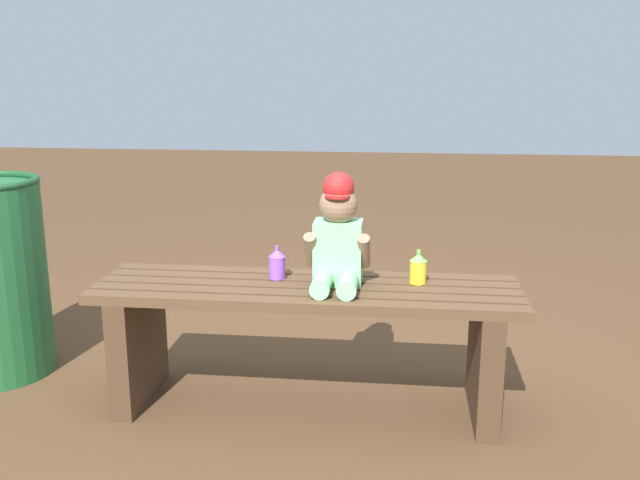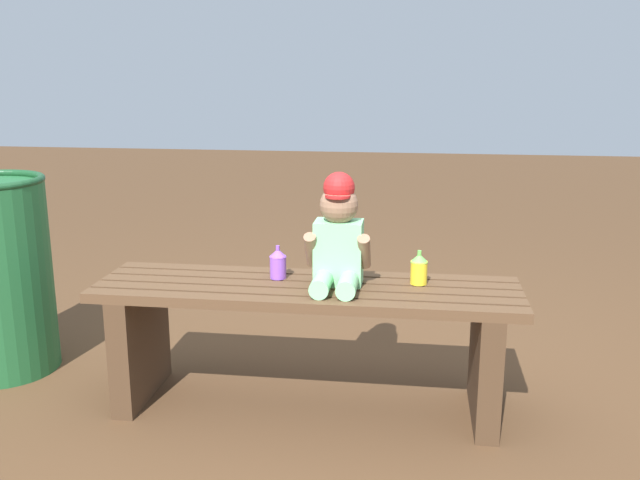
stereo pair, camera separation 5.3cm
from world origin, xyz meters
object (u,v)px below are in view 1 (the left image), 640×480
(sippy_cup_left, at_px, (277,263))
(sippy_cup_right, at_px, (418,268))
(park_bench, at_px, (306,327))
(child_figure, at_px, (338,237))

(sippy_cup_left, xyz_separation_m, sippy_cup_right, (0.51, 0.00, 0.00))
(sippy_cup_left, relative_size, sippy_cup_right, 1.00)
(park_bench, relative_size, sippy_cup_right, 12.26)
(child_figure, height_order, sippy_cup_right, child_figure)
(child_figure, distance_m, sippy_cup_right, 0.31)
(sippy_cup_left, bearing_deg, child_figure, -12.70)
(park_bench, bearing_deg, child_figure, 8.90)
(sippy_cup_left, bearing_deg, park_bench, -30.34)
(sippy_cup_right, bearing_deg, sippy_cup_left, 180.00)
(park_bench, distance_m, sippy_cup_left, 0.26)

